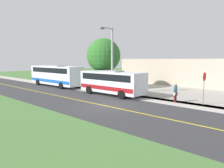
{
  "coord_description": "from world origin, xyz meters",
  "views": [
    {
      "loc": [
        12.45,
        12.05,
        3.98
      ],
      "look_at": [
        -3.5,
        -2.45,
        1.4
      ],
      "focal_mm": 32.93,
      "sensor_mm": 36.0,
      "label": 1
    }
  ],
  "objects_px": {
    "stop_sign": "(204,83)",
    "street_light_pole": "(111,58)",
    "shuttle_bus_front": "(112,81)",
    "commercial_building": "(191,71)",
    "tree_curbside": "(104,56)",
    "transit_bus_rear": "(55,75)",
    "pedestrian_with_bags": "(175,92)"
  },
  "relations": [
    {
      "from": "stop_sign",
      "to": "pedestrian_with_bags",
      "type": "bearing_deg",
      "value": -75.64
    },
    {
      "from": "pedestrian_with_bags",
      "to": "tree_curbside",
      "type": "distance_m",
      "value": 11.95
    },
    {
      "from": "transit_bus_rear",
      "to": "shuttle_bus_front",
      "type": "bearing_deg",
      "value": 90.46
    },
    {
      "from": "transit_bus_rear",
      "to": "street_light_pole",
      "type": "height_order",
      "value": "street_light_pole"
    },
    {
      "from": "shuttle_bus_front",
      "to": "commercial_building",
      "type": "height_order",
      "value": "commercial_building"
    },
    {
      "from": "stop_sign",
      "to": "tree_curbside",
      "type": "height_order",
      "value": "tree_curbside"
    },
    {
      "from": "shuttle_bus_front",
      "to": "street_light_pole",
      "type": "relative_size",
      "value": 1.07
    },
    {
      "from": "pedestrian_with_bags",
      "to": "stop_sign",
      "type": "xyz_separation_m",
      "value": [
        -0.6,
        2.33,
        0.98
      ]
    },
    {
      "from": "street_light_pole",
      "to": "tree_curbside",
      "type": "xyz_separation_m",
      "value": [
        -2.53,
        -3.74,
        0.34
      ]
    },
    {
      "from": "shuttle_bus_front",
      "to": "pedestrian_with_bags",
      "type": "height_order",
      "value": "shuttle_bus_front"
    },
    {
      "from": "shuttle_bus_front",
      "to": "tree_curbside",
      "type": "bearing_deg",
      "value": -124.67
    },
    {
      "from": "pedestrian_with_bags",
      "to": "street_light_pole",
      "type": "distance_m",
      "value": 8.19
    },
    {
      "from": "tree_curbside",
      "to": "commercial_building",
      "type": "relative_size",
      "value": 0.32
    },
    {
      "from": "shuttle_bus_front",
      "to": "commercial_building",
      "type": "relative_size",
      "value": 0.38
    },
    {
      "from": "transit_bus_rear",
      "to": "tree_curbside",
      "type": "relative_size",
      "value": 1.52
    },
    {
      "from": "street_light_pole",
      "to": "commercial_building",
      "type": "height_order",
      "value": "street_light_pole"
    },
    {
      "from": "transit_bus_rear",
      "to": "street_light_pole",
      "type": "bearing_deg",
      "value": 92.12
    },
    {
      "from": "stop_sign",
      "to": "street_light_pole",
      "type": "height_order",
      "value": "street_light_pole"
    },
    {
      "from": "street_light_pole",
      "to": "tree_curbside",
      "type": "distance_m",
      "value": 4.53
    },
    {
      "from": "pedestrian_with_bags",
      "to": "stop_sign",
      "type": "relative_size",
      "value": 0.63
    },
    {
      "from": "shuttle_bus_front",
      "to": "tree_curbside",
      "type": "xyz_separation_m",
      "value": [
        -2.84,
        -4.11,
        2.99
      ]
    },
    {
      "from": "tree_curbside",
      "to": "commercial_building",
      "type": "xyz_separation_m",
      "value": [
        -14.0,
        6.5,
        -2.47
      ]
    },
    {
      "from": "shuttle_bus_front",
      "to": "street_light_pole",
      "type": "height_order",
      "value": "street_light_pole"
    },
    {
      "from": "tree_curbside",
      "to": "commercial_building",
      "type": "bearing_deg",
      "value": 155.1
    },
    {
      "from": "transit_bus_rear",
      "to": "commercial_building",
      "type": "distance_m",
      "value": 21.79
    },
    {
      "from": "pedestrian_with_bags",
      "to": "stop_sign",
      "type": "distance_m",
      "value": 2.6
    },
    {
      "from": "commercial_building",
      "to": "stop_sign",
      "type": "bearing_deg",
      "value": 24.85
    },
    {
      "from": "shuttle_bus_front",
      "to": "transit_bus_rear",
      "type": "bearing_deg",
      "value": -89.54
    },
    {
      "from": "pedestrian_with_bags",
      "to": "commercial_building",
      "type": "distance_m",
      "value": 16.63
    },
    {
      "from": "shuttle_bus_front",
      "to": "tree_curbside",
      "type": "distance_m",
      "value": 5.83
    },
    {
      "from": "shuttle_bus_front",
      "to": "street_light_pole",
      "type": "bearing_deg",
      "value": -130.18
    },
    {
      "from": "tree_curbside",
      "to": "commercial_building",
      "type": "height_order",
      "value": "tree_curbside"
    }
  ]
}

